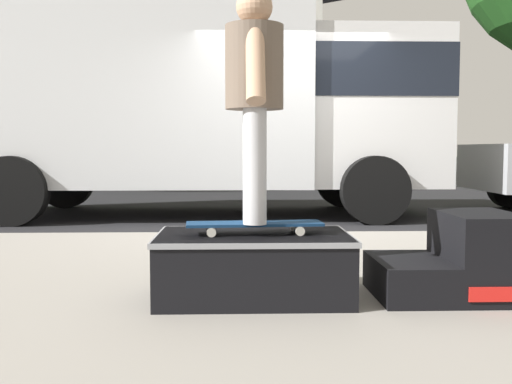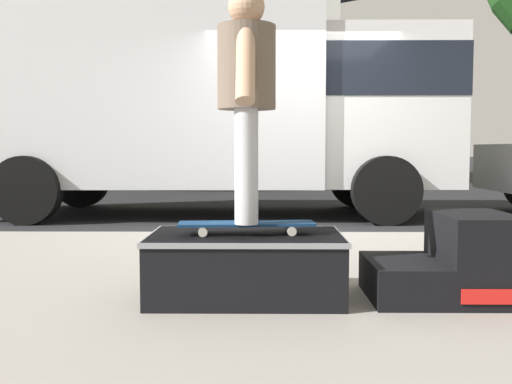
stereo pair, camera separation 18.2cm
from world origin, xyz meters
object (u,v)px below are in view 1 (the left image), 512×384
Objects in this scene: skater_kid at (254,82)px; box_truck at (202,101)px; kicker_ramp at (457,262)px; skate_box at (253,264)px; skateboard at (254,224)px.

skater_kid is 0.20× the size of box_truck.
box_truck is (-0.62, 5.45, 0.34)m from skater_kid.
skater_kid is at bearing -179.41° from kicker_ramp.
box_truck is at bearing 108.40° from kicker_ramp.
skate_box is at bearing 112.11° from skater_kid.
skater_kid is at bearing -67.89° from skate_box.
skate_box is 1.41× the size of skateboard.
skate_box is 5.64m from box_truck.
skater_kid reaches higher than kicker_ramp.
skateboard is at bearing -179.41° from kicker_ramp.
kicker_ramp is at bearing 0.59° from skater_kid.
box_truck is at bearing 96.48° from skater_kid.
box_truck reaches higher than skateboard.
skate_box is 1.04m from skater_kid.
skater_kid is 5.49m from box_truck.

